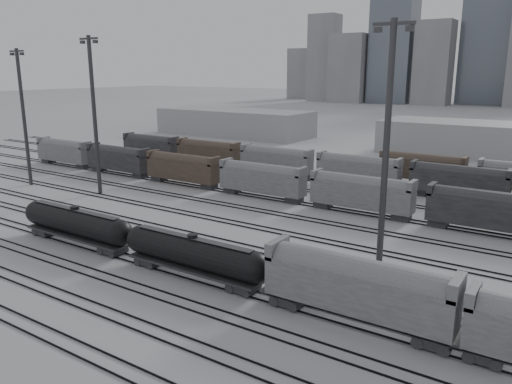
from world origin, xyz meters
The scene contains 13 objects.
ground centered at (0.00, 0.00, 0.00)m, with size 900.00×900.00×0.00m, color silver.
tracks centered at (0.00, 17.50, 0.08)m, with size 220.00×71.50×0.16m.
tank_car_a centered at (-15.39, 1.00, 2.57)m, with size 17.98×3.00×4.44m.
tank_car_b centered at (2.75, 1.00, 2.52)m, with size 17.60×2.93×4.35m.
hopper_car_a centered at (20.00, 1.00, 3.48)m, with size 15.76×3.13×5.64m.
light_mast_a centered at (-49.00, 16.66, 12.67)m, with size 3.82×0.61×23.88m.
light_mast_b centered at (-33.37, 19.31, 13.58)m, with size 4.09×0.66×25.59m.
light_mast_c centered at (17.80, 12.56, 13.22)m, with size 3.99×0.64×24.93m.
bg_string_near centered at (8.00, 32.00, 2.80)m, with size 151.00×3.00×5.60m.
bg_string_mid centered at (18.00, 48.00, 2.80)m, with size 151.00×3.00×5.60m.
warehouse_left centered at (-60.00, 95.00, 4.00)m, with size 50.00×18.00×8.00m, color #A1A2A4.
warehouse_mid centered at (10.00, 95.00, 4.00)m, with size 40.00×18.00×8.00m, color #A1A2A4.
crane_left centered at (-28.74, 305.00, 57.39)m, with size 42.00×1.80×100.00m.
Camera 1 is at (33.65, -34.53, 20.30)m, focal length 35.00 mm.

